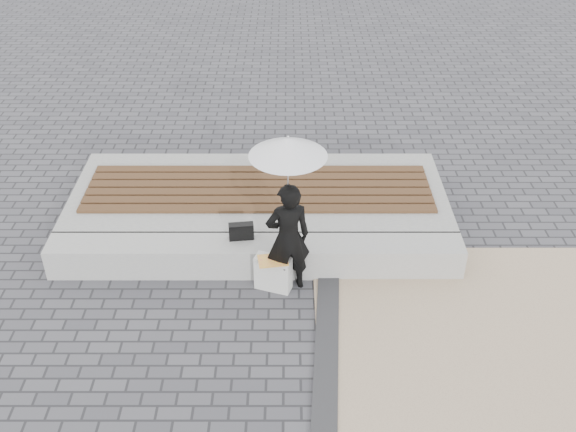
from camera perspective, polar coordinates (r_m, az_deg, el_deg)
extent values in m
plane|color=#48484D|center=(7.04, -3.28, -12.67)|extent=(80.00, 80.00, 0.00)
cube|color=#2C2D2F|center=(6.70, 3.17, -15.69)|extent=(0.61, 5.20, 0.04)
cube|color=#A8A9A3|center=(8.10, -2.79, -3.41)|extent=(5.00, 0.45, 0.40)
cube|color=#9D9E98|center=(9.08, -2.48, 1.20)|extent=(5.00, 2.00, 0.40)
imported|color=black|center=(7.53, 0.00, -1.87)|extent=(0.58, 0.44, 1.41)
cylinder|color=#BAB9BE|center=(7.17, 0.00, 2.29)|extent=(0.01, 0.01, 0.83)
cone|color=silver|center=(6.91, 0.00, 5.93)|extent=(0.83, 0.83, 0.20)
sphere|color=#BAB9BE|center=(6.86, 0.00, 6.78)|extent=(0.03, 0.03, 0.03)
cube|color=black|center=(7.99, -4.02, -1.32)|extent=(0.31, 0.14, 0.21)
cube|color=silver|center=(7.80, -1.27, -4.90)|extent=(0.45, 0.30, 0.44)
cube|color=#D13B52|center=(7.62, -1.30, -3.81)|extent=(0.37, 0.30, 0.01)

